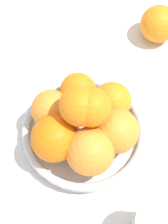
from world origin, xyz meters
The scene contains 4 objects.
ground_plane centered at (0.00, 0.00, 0.00)m, with size 4.00×4.00×0.00m, color silver.
fruit_bowl centered at (0.00, 0.00, 0.02)m, with size 0.23×0.23×0.03m.
orange_pile centered at (0.01, -0.01, 0.08)m, with size 0.18×0.20×0.13m.
stray_orange centered at (-0.10, 0.27, 0.04)m, with size 0.08×0.08×0.08m, color orange.
Camera 1 is at (0.23, -0.18, 0.65)m, focal length 60.00 mm.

